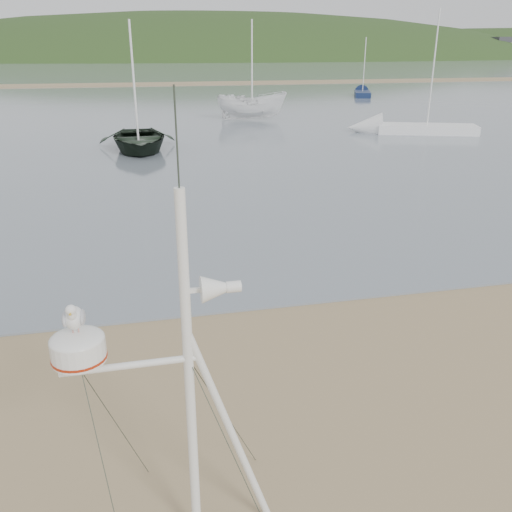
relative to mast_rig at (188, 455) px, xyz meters
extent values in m
plane|color=#8B7350|center=(-0.65, 0.89, -1.08)|extent=(560.00, 560.00, 0.00)
cube|color=slate|center=(-0.65, 132.89, -1.06)|extent=(560.00, 256.00, 0.04)
cube|color=#8B7350|center=(-0.65, 70.89, -1.01)|extent=(560.00, 7.00, 0.07)
ellipsoid|color=#1F3616|center=(39.35, 235.89, -23.08)|extent=(400.00, 180.00, 80.00)
ellipsoid|color=#1F3616|center=(179.35, 235.89, -16.48)|extent=(300.00, 135.00, 56.00)
cube|color=beige|center=(-36.65, 196.89, 2.92)|extent=(8.40, 6.30, 8.00)
cube|color=beige|center=(-10.65, 196.89, 2.92)|extent=(8.40, 6.30, 8.00)
cube|color=beige|center=(15.35, 196.89, 2.92)|extent=(8.40, 6.30, 8.00)
cube|color=beige|center=(41.35, 196.89, 2.92)|extent=(8.40, 6.30, 8.00)
cube|color=beige|center=(67.35, 196.89, 2.92)|extent=(8.40, 6.30, 8.00)
cube|color=beige|center=(93.35, 196.89, 2.92)|extent=(8.40, 6.30, 8.00)
cube|color=beige|center=(119.35, 196.89, 2.92)|extent=(8.40, 6.30, 8.00)
cube|color=beige|center=(145.35, 196.89, 2.92)|extent=(8.40, 6.30, 8.00)
cylinder|color=white|center=(0.05, 0.05, 0.76)|extent=(0.09, 0.09, 3.69)
cylinder|color=white|center=(0.45, 0.05, 0.12)|extent=(0.85, 0.07, 2.42)
cylinder|color=white|center=(-0.45, 0.05, 1.04)|extent=(1.20, 0.06, 0.06)
cylinder|color=#2D382D|center=(0.05, 0.05, 2.97)|extent=(0.01, 0.01, 0.83)
cube|color=white|center=(-0.87, 0.05, 1.11)|extent=(0.15, 0.15, 0.08)
cylinder|color=white|center=(-0.87, 0.05, 1.25)|extent=(0.46, 0.46, 0.20)
cylinder|color=#A6240B|center=(-0.87, 0.05, 1.18)|extent=(0.47, 0.47, 0.02)
ellipsoid|color=white|center=(-0.87, 0.05, 1.35)|extent=(0.46, 0.46, 0.13)
cone|color=white|center=(0.31, 0.05, 1.70)|extent=(0.24, 0.24, 0.24)
cylinder|color=white|center=(0.48, 0.05, 1.70)|extent=(0.13, 0.10, 0.10)
cube|color=white|center=(0.15, 0.05, 1.70)|extent=(0.18, 0.04, 0.04)
cylinder|color=tan|center=(-0.89, 0.05, 1.45)|extent=(0.01, 0.01, 0.06)
cylinder|color=tan|center=(-0.84, 0.05, 1.45)|extent=(0.01, 0.01, 0.06)
ellipsoid|color=white|center=(-0.87, 0.05, 1.55)|extent=(0.16, 0.25, 0.18)
ellipsoid|color=#AEB0B7|center=(-0.94, 0.04, 1.56)|extent=(0.05, 0.20, 0.12)
ellipsoid|color=#AEB0B7|center=(-0.80, 0.04, 1.56)|extent=(0.05, 0.20, 0.12)
cone|color=white|center=(-0.87, 0.17, 1.54)|extent=(0.08, 0.07, 0.08)
ellipsoid|color=white|center=(-0.87, -0.05, 1.63)|extent=(0.07, 0.07, 0.11)
sphere|color=white|center=(-0.87, -0.07, 1.68)|extent=(0.09, 0.09, 0.09)
cone|color=gold|center=(-0.87, -0.12, 1.68)|extent=(0.02, 0.05, 0.02)
imported|color=black|center=(0.05, 22.49, 1.59)|extent=(3.77, 1.15, 5.26)
imported|color=white|center=(7.90, 32.86, 1.32)|extent=(2.08, 2.04, 4.72)
cube|color=#142246|center=(22.52, 48.07, -0.79)|extent=(2.97, 4.75, 0.50)
cone|color=#142246|center=(23.55, 50.78, -0.79)|extent=(1.92, 2.00, 1.45)
cylinder|color=white|center=(22.52, 48.07, 1.95)|extent=(0.08, 0.08, 4.99)
cube|color=white|center=(16.27, 24.38, -0.79)|extent=(5.78, 3.56, 0.50)
cone|color=white|center=(12.96, 25.60, -0.79)|extent=(2.42, 2.32, 1.76)
cylinder|color=white|center=(16.27, 24.38, 2.49)|extent=(0.08, 0.08, 6.07)
camera|label=1|loc=(-0.29, -4.18, 3.65)|focal=38.00mm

